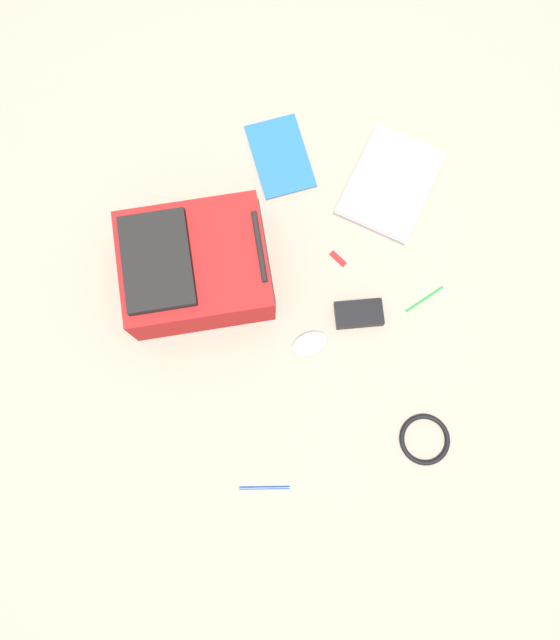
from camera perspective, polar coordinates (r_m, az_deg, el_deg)
ground_plane at (r=1.80m, az=0.75°, el=0.99°), size 3.72×3.72×0.00m
backpack at (r=1.76m, az=-8.13°, el=4.97°), size 0.39×0.45×0.21m
laptop at (r=1.95m, az=10.35°, el=12.52°), size 0.40×0.39×0.03m
book_manual at (r=1.97m, az=0.02°, el=15.12°), size 0.26×0.17×0.01m
computer_mouse at (r=1.77m, az=2.82°, el=-2.21°), size 0.08×0.11×0.03m
cable_coil at (r=1.80m, az=13.46°, el=-10.88°), size 0.14×0.14×0.01m
power_brick at (r=1.80m, az=7.43°, el=0.56°), size 0.10×0.15×0.04m
pen_black at (r=1.76m, az=-1.47°, el=-15.51°), size 0.05×0.14×0.01m
pen_blue at (r=1.86m, az=13.45°, el=1.94°), size 0.05×0.13×0.01m
usb_stick at (r=1.85m, az=5.49°, el=5.78°), size 0.06×0.04×0.01m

